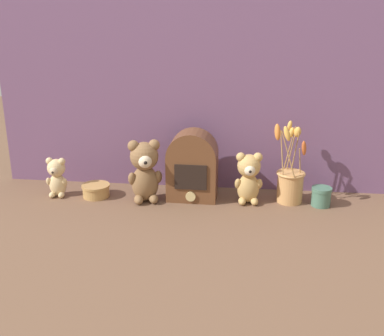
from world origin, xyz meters
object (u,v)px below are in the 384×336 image
flower_vase (290,181)px  decorative_tin_short (321,196)px  teddy_bear_small (57,176)px  teddy_bear_medium (249,177)px  vintage_radio (193,166)px  decorative_tin_tall (96,190)px  teddy_bear_large (145,170)px

flower_vase → decorative_tin_short: bearing=-13.5°
teddy_bear_small → decorative_tin_short: 1.02m
teddy_bear_small → decorative_tin_short: teddy_bear_small is taller
teddy_bear_medium → vintage_radio: 0.22m
vintage_radio → decorative_tin_short: vintage_radio is taller
teddy_bear_small → decorative_tin_short: bearing=1.0°
decorative_tin_short → flower_vase: bearing=166.5°
teddy_bear_medium → decorative_tin_tall: 0.60m
flower_vase → decorative_tin_short: 0.13m
teddy_bear_medium → flower_vase: (0.16, 0.03, -0.02)m
teddy_bear_small → vintage_radio: (0.53, 0.04, 0.05)m
teddy_bear_medium → decorative_tin_short: (0.27, 0.00, -0.07)m
decorative_tin_tall → decorative_tin_short: bearing=0.4°
teddy_bear_small → decorative_tin_tall: 0.16m
flower_vase → decorative_tin_tall: (-0.75, -0.03, -0.06)m
teddy_bear_large → flower_vase: flower_vase is taller
vintage_radio → decorative_tin_tall: 0.40m
teddy_bear_large → vintage_radio: bearing=15.0°
vintage_radio → decorative_tin_tall: bearing=-175.8°
teddy_bear_small → decorative_tin_tall: bearing=4.4°
vintage_radio → teddy_bear_large: bearing=-165.0°
teddy_bear_medium → teddy_bear_small: (-0.75, -0.02, -0.02)m
vintage_radio → decorative_tin_short: 0.50m
flower_vase → vintage_radio: bearing=-179.0°
teddy_bear_large → flower_vase: 0.55m
flower_vase → decorative_tin_tall: size_ratio=2.89×
flower_vase → vintage_radio: flower_vase is taller
teddy_bear_medium → teddy_bear_small: bearing=-178.6°
teddy_bear_large → teddy_bear_medium: teddy_bear_large is taller
teddy_bear_large → teddy_bear_medium: 0.39m
teddy_bear_small → flower_vase: (0.90, 0.05, 0.00)m
teddy_bear_medium → flower_vase: bearing=10.0°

